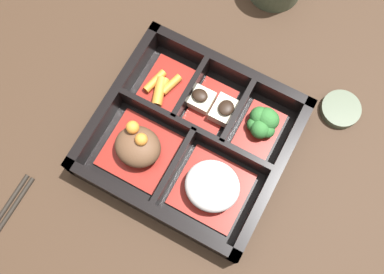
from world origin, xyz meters
The scene contains 9 objects.
ground_plane centered at (0.00, 0.00, 0.00)m, with size 3.00×3.00×0.00m, color #382619.
bento_base centered at (0.00, 0.00, 0.01)m, with size 0.26×0.25×0.01m.
bento_rim centered at (0.00, 0.00, 0.02)m, with size 0.26×0.25×0.05m.
bowl_rice centered at (-0.06, 0.05, 0.03)m, with size 0.10×0.09×0.04m.
bowl_stew centered at (0.06, 0.05, 0.03)m, with size 0.10×0.09×0.05m.
bowl_greens centered at (-0.08, -0.07, 0.03)m, with size 0.05×0.08×0.04m.
bowl_tofu centered at (0.00, -0.06, 0.02)m, with size 0.08×0.08×0.03m.
bowl_carrots centered at (0.08, -0.05, 0.02)m, with size 0.06×0.08×0.02m.
sauce_dish centered at (-0.17, -0.15, 0.01)m, with size 0.06×0.06×0.01m.
Camera 1 is at (-0.09, 0.16, 0.62)m, focal length 42.00 mm.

